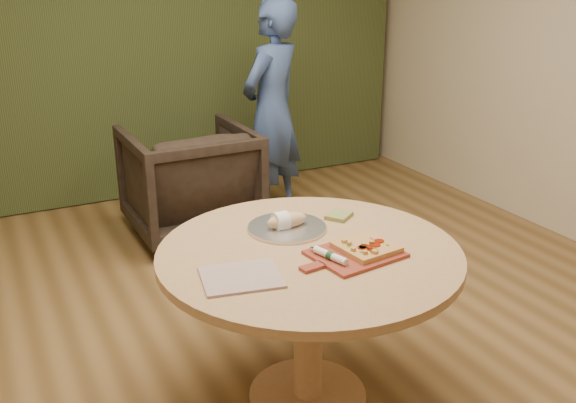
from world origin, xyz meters
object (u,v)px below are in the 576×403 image
at_px(cutlery_roll, 330,256).
at_px(serving_tray, 287,228).
at_px(person_standing, 272,111).
at_px(pedestal_table, 309,279).
at_px(flatbread_pizza, 366,247).
at_px(bread_roll, 285,221).
at_px(pizza_paddle, 353,255).
at_px(armchair, 190,176).

relative_size(cutlery_roll, serving_tray, 0.55).
bearing_deg(serving_tray, cutlery_roll, -89.74).
bearing_deg(person_standing, pedestal_table, 37.48).
height_order(flatbread_pizza, person_standing, person_standing).
relative_size(pedestal_table, bread_roll, 6.66).
distance_m(pizza_paddle, serving_tray, 0.39).
xyz_separation_m(pizza_paddle, person_standing, (0.73, 2.31, 0.07)).
distance_m(pedestal_table, serving_tray, 0.28).
relative_size(flatbread_pizza, armchair, 0.28).
bearing_deg(armchair, pizza_paddle, 88.71).
height_order(flatbread_pizza, serving_tray, flatbread_pizza).
bearing_deg(armchair, serving_tray, 84.98).
relative_size(flatbread_pizza, person_standing, 0.15).
height_order(pizza_paddle, bread_roll, bread_roll).
xyz_separation_m(cutlery_roll, person_standing, (0.85, 2.32, 0.05)).
distance_m(flatbread_pizza, cutlery_roll, 0.18).
xyz_separation_m(armchair, person_standing, (0.70, 0.09, 0.39)).
bearing_deg(pizza_paddle, flatbread_pizza, -4.11).
bearing_deg(flatbread_pizza, person_standing, 73.90).
bearing_deg(flatbread_pizza, pizza_paddle, -176.53).
height_order(serving_tray, armchair, armchair).
bearing_deg(flatbread_pizza, armchair, 90.95).
relative_size(bread_roll, armchair, 0.22).
distance_m(pizza_paddle, person_standing, 2.43).
relative_size(pedestal_table, cutlery_roll, 6.55).
xyz_separation_m(flatbread_pizza, cutlery_roll, (-0.18, -0.01, 0.00)).
distance_m(pedestal_table, person_standing, 2.35).
bearing_deg(bread_roll, pizza_paddle, -71.68).
xyz_separation_m(flatbread_pizza, bread_roll, (-0.19, 0.37, 0.02)).
bearing_deg(pizza_paddle, armchair, 81.71).
distance_m(flatbread_pizza, armchair, 2.25).
bearing_deg(pedestal_table, person_standing, 68.39).
height_order(pizza_paddle, armchair, armchair).
height_order(pizza_paddle, person_standing, person_standing).
relative_size(serving_tray, person_standing, 0.21).
height_order(flatbread_pizza, armchair, armchair).
relative_size(bread_roll, person_standing, 0.12).
bearing_deg(person_standing, flatbread_pizza, 42.99).
relative_size(cutlery_roll, person_standing, 0.12).
bearing_deg(pedestal_table, serving_tray, 86.71).
bearing_deg(pedestal_table, armchair, 85.68).
distance_m(pedestal_table, armchair, 2.10).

